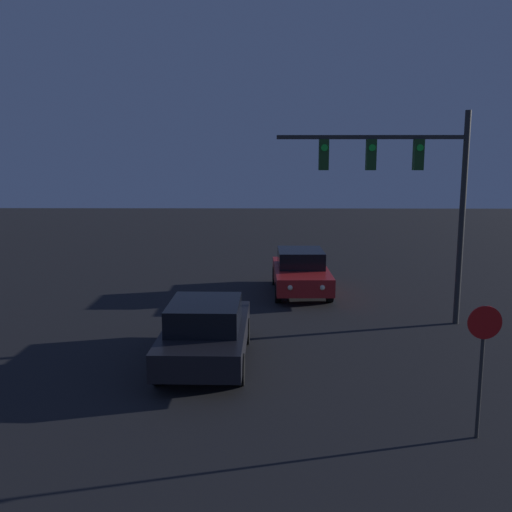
# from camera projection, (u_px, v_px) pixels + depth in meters

# --- Properties ---
(car_near) EXTENTS (2.10, 4.80, 1.61)m
(car_near) POSITION_uv_depth(u_px,v_px,m) (206.00, 331.00, 14.10)
(car_near) COLOR black
(car_near) RESTS_ON ground_plane
(car_far) EXTENTS (2.09, 4.79, 1.61)m
(car_far) POSITION_uv_depth(u_px,v_px,m) (301.00, 271.00, 21.57)
(car_far) COLOR #B21E1E
(car_far) RESTS_ON ground_plane
(traffic_signal_mast) EXTENTS (5.66, 0.30, 6.43)m
(traffic_signal_mast) POSITION_uv_depth(u_px,v_px,m) (409.00, 179.00, 16.90)
(traffic_signal_mast) COLOR #2D2D2D
(traffic_signal_mast) RESTS_ON ground_plane
(stop_sign) EXTENTS (0.61, 0.07, 2.49)m
(stop_sign) POSITION_uv_depth(u_px,v_px,m) (483.00, 349.00, 10.13)
(stop_sign) COLOR #2D2D2D
(stop_sign) RESTS_ON ground_plane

